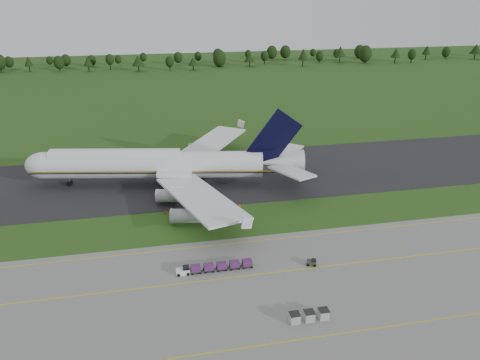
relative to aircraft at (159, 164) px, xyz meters
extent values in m
plane|color=#244815|center=(14.94, -24.55, -5.93)|extent=(600.00, 600.00, 0.00)
cube|color=slate|center=(14.94, -58.55, -5.90)|extent=(300.00, 52.00, 0.06)
cube|color=black|center=(14.94, 3.45, -5.89)|extent=(300.00, 40.00, 0.08)
cube|color=gold|center=(14.94, -46.55, -5.86)|extent=(300.00, 0.25, 0.01)
cube|color=gold|center=(14.94, -64.55, -5.86)|extent=(300.00, 0.20, 0.01)
cube|color=gold|center=(14.94, -34.55, -5.86)|extent=(120.00, 0.20, 0.01)
cylinder|color=black|center=(-88.30, 202.00, -3.79)|extent=(0.70, 0.70, 4.27)
sphere|color=#1F3713|center=(-88.30, 202.00, 0.60)|extent=(7.45, 7.45, 7.45)
cylinder|color=black|center=(-71.76, 202.91, -4.19)|extent=(0.70, 0.70, 3.47)
cone|color=#1F3713|center=(-71.76, 202.91, 0.63)|extent=(5.25, 5.25, 6.17)
cylinder|color=black|center=(-53.40, 200.76, -4.14)|extent=(0.70, 0.70, 3.57)
sphere|color=#1F3713|center=(-53.40, 200.76, -0.48)|extent=(6.53, 6.53, 6.53)
cylinder|color=black|center=(-35.21, 195.76, -4.18)|extent=(0.70, 0.70, 3.50)
cone|color=#1F3713|center=(-35.21, 195.76, 0.68)|extent=(5.54, 5.54, 6.22)
cylinder|color=black|center=(-22.15, 200.27, -3.80)|extent=(0.70, 0.70, 4.25)
sphere|color=#1F3713|center=(-22.15, 200.27, 0.57)|extent=(5.36, 5.36, 5.36)
cylinder|color=black|center=(-4.30, 189.97, -4.15)|extent=(0.70, 0.70, 3.55)
cone|color=#1F3713|center=(-4.30, 189.97, 0.78)|extent=(8.34, 8.34, 6.31)
cylinder|color=black|center=(15.28, 189.18, -4.11)|extent=(0.70, 0.70, 3.64)
sphere|color=#1F3713|center=(15.28, 189.18, -0.37)|extent=(5.42, 5.42, 5.42)
cylinder|color=black|center=(30.11, 187.60, -4.46)|extent=(0.70, 0.70, 2.93)
cone|color=#1F3713|center=(30.11, 187.60, -0.39)|extent=(6.57, 6.57, 5.21)
cylinder|color=black|center=(48.86, 197.83, -4.08)|extent=(0.70, 0.70, 3.70)
sphere|color=#1F3713|center=(48.86, 197.83, -0.27)|extent=(8.64, 8.64, 8.64)
cylinder|color=black|center=(68.84, 195.37, -4.34)|extent=(0.70, 0.70, 3.18)
cone|color=#1F3713|center=(68.84, 195.37, 0.09)|extent=(7.47, 7.47, 5.66)
cylinder|color=black|center=(81.37, 203.31, -4.11)|extent=(0.70, 0.70, 3.64)
sphere|color=#1F3713|center=(81.37, 203.31, -0.37)|extent=(5.51, 5.51, 5.51)
cylinder|color=black|center=(104.01, 188.08, -3.79)|extent=(0.70, 0.70, 4.28)
cone|color=#1F3713|center=(104.01, 188.08, 2.16)|extent=(6.76, 6.76, 7.62)
cylinder|color=black|center=(121.30, 202.70, -4.43)|extent=(0.70, 0.70, 2.99)
sphere|color=#1F3713|center=(121.30, 202.70, -1.36)|extent=(5.59, 5.59, 5.59)
cylinder|color=black|center=(135.10, 199.27, -3.87)|extent=(0.70, 0.70, 4.11)
cone|color=#1F3713|center=(135.10, 199.27, 1.83)|extent=(8.24, 8.24, 7.30)
cylinder|color=black|center=(151.14, 192.83, -3.79)|extent=(0.70, 0.70, 4.27)
sphere|color=#1F3713|center=(151.14, 192.83, 0.60)|extent=(8.97, 8.97, 8.97)
cylinder|color=black|center=(172.85, 190.20, -4.09)|extent=(0.70, 0.70, 3.67)
cone|color=#1F3713|center=(172.85, 190.20, 1.00)|extent=(6.76, 6.76, 6.52)
cylinder|color=black|center=(185.29, 189.85, -4.08)|extent=(0.70, 0.70, 3.70)
sphere|color=#1F3713|center=(185.29, 189.85, -0.28)|extent=(5.84, 5.84, 5.84)
cylinder|color=black|center=(203.69, 201.22, -4.07)|extent=(0.70, 0.70, 3.71)
cone|color=#1F3713|center=(203.69, 201.22, 1.07)|extent=(6.43, 6.43, 6.59)
cylinder|color=black|center=(221.27, 203.18, -4.38)|extent=(0.70, 0.70, 3.10)
sphere|color=#1F3713|center=(221.27, 203.18, -1.19)|extent=(5.94, 5.94, 5.94)
cylinder|color=black|center=(239.92, 195.08, -3.95)|extent=(0.70, 0.70, 3.96)
cone|color=#1F3713|center=(239.92, 195.08, 1.55)|extent=(8.74, 8.74, 7.04)
cylinder|color=white|center=(-1.33, 0.25, -0.21)|extent=(57.47, 17.70, 7.10)
cylinder|color=white|center=(-11.01, 2.11, 1.46)|extent=(33.95, 11.73, 5.53)
sphere|color=white|center=(-29.40, 5.62, -0.21)|extent=(7.10, 7.10, 7.10)
cone|color=white|center=(32.07, -6.13, 0.28)|extent=(11.91, 8.66, 6.74)
cube|color=gold|center=(-2.00, -3.25, -0.80)|extent=(61.96, 11.90, 0.34)
cube|color=white|center=(8.16, -20.72, -1.10)|extent=(18.28, 34.92, 0.54)
cube|color=white|center=(15.23, 16.25, -1.10)|extent=(27.97, 32.73, 0.54)
cylinder|color=#93959A|center=(2.10, -13.04, -3.56)|extent=(7.37, 4.39, 3.15)
cylinder|color=#93959A|center=(4.73, -24.58, -3.56)|extent=(7.37, 4.39, 3.15)
cylinder|color=#93959A|center=(6.76, 11.35, -3.56)|extent=(7.37, 4.39, 3.15)
cylinder|color=#93959A|center=(13.46, 21.11, -3.56)|extent=(7.37, 4.39, 3.15)
cube|color=black|center=(29.66, -5.67, 6.92)|extent=(14.22, 3.23, 15.82)
cube|color=white|center=(32.13, -13.67, 0.58)|extent=(9.68, 13.90, 0.44)
cube|color=white|center=(34.91, 0.85, 0.58)|extent=(12.68, 13.08, 0.44)
cylinder|color=slate|center=(-23.59, 4.51, -4.84)|extent=(0.35, 0.35, 2.17)
cylinder|color=black|center=(-23.59, 4.51, -5.29)|extent=(1.42, 1.11, 1.28)
cylinder|color=slate|center=(3.65, -5.21, -4.84)|extent=(0.35, 0.35, 2.17)
cylinder|color=black|center=(3.65, -5.21, -5.29)|extent=(1.42, 1.11, 1.28)
cylinder|color=slate|center=(5.31, 3.50, -4.84)|extent=(0.35, 0.35, 2.17)
cylinder|color=black|center=(5.31, 3.50, -5.29)|extent=(1.42, 1.11, 1.28)
cube|color=silver|center=(2.11, -43.61, -5.33)|extent=(2.53, 1.36, 1.07)
cylinder|color=black|center=(1.23, -44.29, -5.58)|extent=(0.58, 0.21, 0.58)
cube|color=black|center=(4.44, -43.61, -5.53)|extent=(1.94, 1.46, 0.12)
cube|color=#4E2158|center=(4.44, -43.61, -4.94)|extent=(1.75, 1.36, 1.07)
cylinder|color=black|center=(3.66, -44.29, -5.70)|extent=(0.33, 0.15, 0.33)
cube|color=black|center=(6.87, -43.61, -5.53)|extent=(1.94, 1.46, 0.12)
cube|color=#4E2158|center=(6.87, -43.61, -4.94)|extent=(1.75, 1.36, 1.07)
cylinder|color=black|center=(6.09, -44.29, -5.70)|extent=(0.33, 0.15, 0.33)
cube|color=black|center=(9.29, -43.61, -5.53)|extent=(1.94, 1.46, 0.12)
cube|color=#4E2158|center=(9.29, -43.61, -4.94)|extent=(1.75, 1.36, 1.07)
cylinder|color=black|center=(8.52, -44.29, -5.70)|extent=(0.33, 0.15, 0.33)
cube|color=black|center=(11.72, -43.61, -5.53)|extent=(1.94, 1.46, 0.12)
cube|color=#4E2158|center=(11.72, -43.61, -4.94)|extent=(1.75, 1.36, 1.07)
cylinder|color=black|center=(10.95, -44.29, -5.70)|extent=(0.33, 0.15, 0.33)
cube|color=black|center=(14.15, -43.61, -5.53)|extent=(1.94, 1.46, 0.12)
cube|color=#4E2158|center=(14.15, -43.61, -4.94)|extent=(1.75, 1.36, 1.07)
cylinder|color=black|center=(13.38, -44.29, -5.70)|extent=(0.33, 0.15, 0.33)
cylinder|color=black|center=(2.11, -43.61, -5.58)|extent=(0.58, 0.21, 0.58)
cube|color=#2F3726|center=(26.24, -45.53, -5.37)|extent=(2.06, 1.66, 0.99)
cylinder|color=black|center=(25.61, -46.07, -5.62)|extent=(0.50, 0.18, 0.50)
cylinder|color=black|center=(26.86, -44.99, -5.62)|extent=(0.50, 0.18, 0.50)
cube|color=#A5A5A5|center=(18.01, -60.57, -5.10)|extent=(1.54, 1.54, 1.54)
cube|color=black|center=(18.01, -60.57, -4.29)|extent=(1.63, 1.63, 0.08)
cube|color=#A5A5A5|center=(20.41, -60.57, -5.10)|extent=(1.54, 1.54, 1.54)
cube|color=black|center=(20.41, -60.57, -4.29)|extent=(1.63, 1.63, 0.08)
cube|color=#A5A5A5|center=(22.81, -60.57, -5.10)|extent=(1.54, 1.54, 1.54)
cube|color=black|center=(22.81, -60.57, -4.29)|extent=(1.63, 1.63, 0.08)
cube|color=#DC3C06|center=(0.44, -17.57, -5.63)|extent=(0.50, 0.12, 0.60)
cube|color=black|center=(0.44, -17.57, -5.91)|extent=(0.30, 0.30, 0.04)
cube|color=#DC3C06|center=(9.30, -17.57, -5.63)|extent=(0.50, 0.12, 0.60)
cube|color=black|center=(9.30, -17.57, -5.91)|extent=(0.30, 0.30, 0.04)
cube|color=#DC3C06|center=(18.16, -17.57, -5.63)|extent=(0.50, 0.12, 0.60)
cube|color=black|center=(18.16, -17.57, -5.91)|extent=(0.30, 0.30, 0.04)
camera|label=1|loc=(-2.44, -117.09, 42.71)|focal=35.00mm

